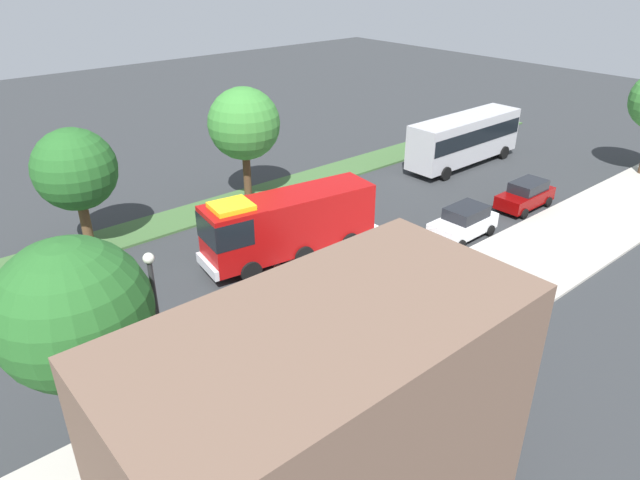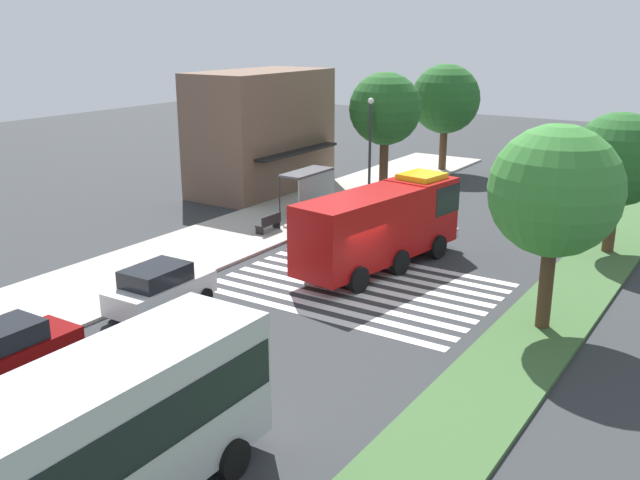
{
  "view_description": "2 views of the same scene",
  "coord_description": "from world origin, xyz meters",
  "px_view_note": "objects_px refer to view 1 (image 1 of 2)",
  "views": [
    {
      "loc": [
        18.75,
        21.82,
        14.57
      ],
      "look_at": [
        1.66,
        1.73,
        1.18
      ],
      "focal_mm": 32.09,
      "sensor_mm": 36.0,
      "label": 1
    },
    {
      "loc": [
        -23.6,
        -13.6,
        10.26
      ],
      "look_at": [
        -0.02,
        1.85,
        1.72
      ],
      "focal_mm": 39.58,
      "sensor_mm": 36.0,
      "label": 2
    }
  ],
  "objects_px": {
    "fire_truck": "(284,223)",
    "median_tree_far_west": "(244,124)",
    "bus_stop_shelter": "(291,330)",
    "median_tree_west": "(75,170)",
    "parked_car_east": "(302,296)",
    "transit_bus": "(465,137)",
    "sidewalk_tree_west": "(74,315)",
    "parked_car_west": "(526,195)",
    "bench_near_shelter": "(366,319)",
    "street_lamp": "(158,322)",
    "parked_car_mid": "(464,222)"
  },
  "relations": [
    {
      "from": "fire_truck",
      "to": "median_tree_far_west",
      "type": "bearing_deg",
      "value": -102.8
    },
    {
      "from": "transit_bus",
      "to": "median_tree_west",
      "type": "height_order",
      "value": "median_tree_west"
    },
    {
      "from": "parked_car_mid",
      "to": "street_lamp",
      "type": "xyz_separation_m",
      "value": [
        19.07,
        1.8,
        2.86
      ]
    },
    {
      "from": "parked_car_mid",
      "to": "transit_bus",
      "type": "distance_m",
      "value": 12.68
    },
    {
      "from": "bus_stop_shelter",
      "to": "sidewalk_tree_west",
      "type": "bearing_deg",
      "value": -5.51
    },
    {
      "from": "street_lamp",
      "to": "sidewalk_tree_west",
      "type": "xyz_separation_m",
      "value": [
        2.55,
        0.4,
        1.61
      ]
    },
    {
      "from": "street_lamp",
      "to": "median_tree_far_west",
      "type": "relative_size",
      "value": 0.87
    },
    {
      "from": "parked_car_west",
      "to": "street_lamp",
      "type": "xyz_separation_m",
      "value": [
        25.39,
        1.8,
        2.89
      ]
    },
    {
      "from": "bus_stop_shelter",
      "to": "median_tree_west",
      "type": "xyz_separation_m",
      "value": [
        2.09,
        -15.39,
        2.59
      ]
    },
    {
      "from": "median_tree_far_west",
      "to": "median_tree_west",
      "type": "relative_size",
      "value": 1.1
    },
    {
      "from": "sidewalk_tree_west",
      "to": "median_tree_far_west",
      "type": "relative_size",
      "value": 1.06
    },
    {
      "from": "sidewalk_tree_west",
      "to": "street_lamp",
      "type": "bearing_deg",
      "value": -171.08
    },
    {
      "from": "fire_truck",
      "to": "street_lamp",
      "type": "height_order",
      "value": "street_lamp"
    },
    {
      "from": "parked_car_west",
      "to": "street_lamp",
      "type": "bearing_deg",
      "value": 3.61
    },
    {
      "from": "fire_truck",
      "to": "sidewalk_tree_west",
      "type": "xyz_separation_m",
      "value": [
        12.41,
        6.71,
        3.33
      ]
    },
    {
      "from": "fire_truck",
      "to": "sidewalk_tree_west",
      "type": "height_order",
      "value": "sidewalk_tree_west"
    },
    {
      "from": "bus_stop_shelter",
      "to": "median_tree_west",
      "type": "height_order",
      "value": "median_tree_west"
    },
    {
      "from": "parked_car_mid",
      "to": "sidewalk_tree_west",
      "type": "height_order",
      "value": "sidewalk_tree_west"
    },
    {
      "from": "bus_stop_shelter",
      "to": "street_lamp",
      "type": "distance_m",
      "value": 5.08
    },
    {
      "from": "sidewalk_tree_west",
      "to": "median_tree_far_west",
      "type": "bearing_deg",
      "value": -136.47
    },
    {
      "from": "sidewalk_tree_west",
      "to": "transit_bus",
      "type": "bearing_deg",
      "value": -162.72
    },
    {
      "from": "bus_stop_shelter",
      "to": "transit_bus",
      "type": "bearing_deg",
      "value": -156.76
    },
    {
      "from": "parked_car_mid",
      "to": "parked_car_west",
      "type": "bearing_deg",
      "value": 178.84
    },
    {
      "from": "parked_car_east",
      "to": "transit_bus",
      "type": "relative_size",
      "value": 0.44
    },
    {
      "from": "bus_stop_shelter",
      "to": "street_lamp",
      "type": "height_order",
      "value": "street_lamp"
    },
    {
      "from": "fire_truck",
      "to": "median_tree_far_west",
      "type": "distance_m",
      "value": 9.05
    },
    {
      "from": "parked_car_east",
      "to": "bench_near_shelter",
      "type": "height_order",
      "value": "parked_car_east"
    },
    {
      "from": "median_tree_far_west",
      "to": "street_lamp",
      "type": "bearing_deg",
      "value": 47.89
    },
    {
      "from": "street_lamp",
      "to": "median_tree_west",
      "type": "bearing_deg",
      "value": -99.88
    },
    {
      "from": "sidewalk_tree_west",
      "to": "median_tree_west",
      "type": "relative_size",
      "value": 1.16
    },
    {
      "from": "parked_car_mid",
      "to": "transit_bus",
      "type": "xyz_separation_m",
      "value": [
        -10.04,
        -7.64,
        1.25
      ]
    },
    {
      "from": "transit_bus",
      "to": "street_lamp",
      "type": "xyz_separation_m",
      "value": [
        29.1,
        9.44,
        1.61
      ]
    },
    {
      "from": "fire_truck",
      "to": "sidewalk_tree_west",
      "type": "relative_size",
      "value": 1.27
    },
    {
      "from": "parked_car_mid",
      "to": "sidewalk_tree_west",
      "type": "xyz_separation_m",
      "value": [
        21.62,
        2.2,
        4.47
      ]
    },
    {
      "from": "parked_car_mid",
      "to": "transit_bus",
      "type": "height_order",
      "value": "transit_bus"
    },
    {
      "from": "sidewalk_tree_west",
      "to": "median_tree_west",
      "type": "distance_m",
      "value": 15.56
    },
    {
      "from": "transit_bus",
      "to": "bus_stop_shelter",
      "type": "distance_m",
      "value": 26.69
    },
    {
      "from": "parked_car_mid",
      "to": "parked_car_east",
      "type": "distance_m",
      "value": 11.65
    },
    {
      "from": "parked_car_west",
      "to": "street_lamp",
      "type": "distance_m",
      "value": 25.62
    },
    {
      "from": "street_lamp",
      "to": "sidewalk_tree_west",
      "type": "bearing_deg",
      "value": 8.92
    },
    {
      "from": "median_tree_west",
      "to": "sidewalk_tree_west",
      "type": "bearing_deg",
      "value": 71.08
    },
    {
      "from": "median_tree_west",
      "to": "parked_car_west",
      "type": "bearing_deg",
      "value": 151.38
    },
    {
      "from": "parked_car_mid",
      "to": "street_lamp",
      "type": "bearing_deg",
      "value": 4.25
    },
    {
      "from": "fire_truck",
      "to": "transit_bus",
      "type": "height_order",
      "value": "fire_truck"
    },
    {
      "from": "parked_car_east",
      "to": "street_lamp",
      "type": "relative_size",
      "value": 0.73
    },
    {
      "from": "parked_car_west",
      "to": "bench_near_shelter",
      "type": "distance_m",
      "value": 17.05
    },
    {
      "from": "sidewalk_tree_west",
      "to": "median_tree_west",
      "type": "height_order",
      "value": "sidewalk_tree_west"
    },
    {
      "from": "fire_truck",
      "to": "median_tree_far_west",
      "type": "relative_size",
      "value": 1.35
    },
    {
      "from": "parked_car_east",
      "to": "sidewalk_tree_west",
      "type": "bearing_deg",
      "value": 9.77
    },
    {
      "from": "parked_car_west",
      "to": "median_tree_far_west",
      "type": "distance_m",
      "value": 18.12
    }
  ]
}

